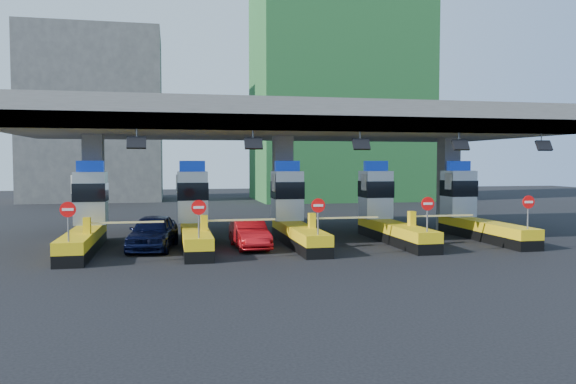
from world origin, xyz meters
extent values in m
plane|color=black|center=(0.00, 0.00, 0.00)|extent=(120.00, 120.00, 0.00)
cube|color=slate|center=(0.00, 3.00, 6.25)|extent=(28.00, 12.00, 1.50)
cube|color=#4C4C49|center=(0.00, -2.70, 5.85)|extent=(28.00, 0.60, 0.70)
cube|color=slate|center=(-10.00, 3.00, 2.75)|extent=(1.00, 1.00, 5.50)
cube|color=slate|center=(0.00, 3.00, 2.75)|extent=(1.00, 1.00, 5.50)
cube|color=slate|center=(10.00, 3.00, 2.75)|extent=(1.00, 1.00, 5.50)
cylinder|color=slate|center=(-7.50, -2.70, 5.25)|extent=(0.06, 0.06, 0.50)
cube|color=black|center=(-7.50, -2.90, 4.90)|extent=(0.80, 0.38, 0.54)
cylinder|color=slate|center=(-2.50, -2.70, 5.25)|extent=(0.06, 0.06, 0.50)
cube|color=black|center=(-2.50, -2.90, 4.90)|extent=(0.80, 0.38, 0.54)
cylinder|color=slate|center=(2.50, -2.70, 5.25)|extent=(0.06, 0.06, 0.50)
cube|color=black|center=(2.50, -2.90, 4.90)|extent=(0.80, 0.38, 0.54)
cylinder|color=slate|center=(7.50, -2.70, 5.25)|extent=(0.06, 0.06, 0.50)
cube|color=black|center=(7.50, -2.90, 4.90)|extent=(0.80, 0.38, 0.54)
cylinder|color=slate|center=(12.00, -2.70, 5.25)|extent=(0.06, 0.06, 0.50)
cube|color=black|center=(12.00, -2.90, 4.90)|extent=(0.80, 0.38, 0.54)
cube|color=black|center=(-10.00, -1.00, 0.25)|extent=(1.20, 8.00, 0.50)
cube|color=#E5B70C|center=(-10.00, -1.00, 0.75)|extent=(1.20, 8.00, 0.50)
cube|color=#9EA3A8|center=(-10.00, 1.80, 2.30)|extent=(1.50, 1.50, 2.60)
cube|color=black|center=(-10.00, 1.78, 2.60)|extent=(1.56, 1.56, 0.90)
cube|color=#0C2DBF|center=(-10.00, 1.80, 3.88)|extent=(1.30, 0.35, 0.55)
cube|color=white|center=(-10.80, 1.50, 3.00)|extent=(0.06, 0.70, 0.90)
cylinder|color=slate|center=(-10.00, -4.60, 1.65)|extent=(0.07, 0.07, 1.30)
cylinder|color=red|center=(-10.00, -4.63, 2.25)|extent=(0.60, 0.04, 0.60)
cube|color=white|center=(-10.00, -4.65, 2.25)|extent=(0.42, 0.02, 0.10)
cube|color=#E5B70C|center=(-9.65, -2.20, 1.35)|extent=(0.30, 0.35, 0.70)
cube|color=white|center=(-8.00, -2.20, 1.45)|extent=(3.20, 0.08, 0.08)
cube|color=black|center=(-5.00, -1.00, 0.25)|extent=(1.20, 8.00, 0.50)
cube|color=#E5B70C|center=(-5.00, -1.00, 0.75)|extent=(1.20, 8.00, 0.50)
cube|color=#9EA3A8|center=(-5.00, 1.80, 2.30)|extent=(1.50, 1.50, 2.60)
cube|color=black|center=(-5.00, 1.78, 2.60)|extent=(1.56, 1.56, 0.90)
cube|color=#0C2DBF|center=(-5.00, 1.80, 3.88)|extent=(1.30, 0.35, 0.55)
cube|color=white|center=(-5.80, 1.50, 3.00)|extent=(0.06, 0.70, 0.90)
cylinder|color=slate|center=(-5.00, -4.60, 1.65)|extent=(0.07, 0.07, 1.30)
cylinder|color=red|center=(-5.00, -4.63, 2.25)|extent=(0.60, 0.04, 0.60)
cube|color=white|center=(-5.00, -4.65, 2.25)|extent=(0.42, 0.02, 0.10)
cube|color=#E5B70C|center=(-4.65, -2.20, 1.35)|extent=(0.30, 0.35, 0.70)
cube|color=white|center=(-3.00, -2.20, 1.45)|extent=(3.20, 0.08, 0.08)
cube|color=black|center=(0.00, -1.00, 0.25)|extent=(1.20, 8.00, 0.50)
cube|color=#E5B70C|center=(0.00, -1.00, 0.75)|extent=(1.20, 8.00, 0.50)
cube|color=#9EA3A8|center=(0.00, 1.80, 2.30)|extent=(1.50, 1.50, 2.60)
cube|color=black|center=(0.00, 1.78, 2.60)|extent=(1.56, 1.56, 0.90)
cube|color=#0C2DBF|center=(0.00, 1.80, 3.88)|extent=(1.30, 0.35, 0.55)
cube|color=white|center=(-0.80, 1.50, 3.00)|extent=(0.06, 0.70, 0.90)
cylinder|color=slate|center=(0.00, -4.60, 1.65)|extent=(0.07, 0.07, 1.30)
cylinder|color=red|center=(0.00, -4.63, 2.25)|extent=(0.60, 0.04, 0.60)
cube|color=white|center=(0.00, -4.65, 2.25)|extent=(0.42, 0.02, 0.10)
cube|color=#E5B70C|center=(0.35, -2.20, 1.35)|extent=(0.30, 0.35, 0.70)
cube|color=white|center=(2.00, -2.20, 1.45)|extent=(3.20, 0.08, 0.08)
cube|color=black|center=(5.00, -1.00, 0.25)|extent=(1.20, 8.00, 0.50)
cube|color=#E5B70C|center=(5.00, -1.00, 0.75)|extent=(1.20, 8.00, 0.50)
cube|color=#9EA3A8|center=(5.00, 1.80, 2.30)|extent=(1.50, 1.50, 2.60)
cube|color=black|center=(5.00, 1.78, 2.60)|extent=(1.56, 1.56, 0.90)
cube|color=#0C2DBF|center=(5.00, 1.80, 3.88)|extent=(1.30, 0.35, 0.55)
cube|color=white|center=(4.20, 1.50, 3.00)|extent=(0.06, 0.70, 0.90)
cylinder|color=slate|center=(5.00, -4.60, 1.65)|extent=(0.07, 0.07, 1.30)
cylinder|color=red|center=(5.00, -4.63, 2.25)|extent=(0.60, 0.04, 0.60)
cube|color=white|center=(5.00, -4.65, 2.25)|extent=(0.42, 0.02, 0.10)
cube|color=#E5B70C|center=(5.35, -2.20, 1.35)|extent=(0.30, 0.35, 0.70)
cube|color=white|center=(7.00, -2.20, 1.45)|extent=(3.20, 0.08, 0.08)
cube|color=black|center=(10.00, -1.00, 0.25)|extent=(1.20, 8.00, 0.50)
cube|color=#E5B70C|center=(10.00, -1.00, 0.75)|extent=(1.20, 8.00, 0.50)
cube|color=#9EA3A8|center=(10.00, 1.80, 2.30)|extent=(1.50, 1.50, 2.60)
cube|color=black|center=(10.00, 1.78, 2.60)|extent=(1.56, 1.56, 0.90)
cube|color=#0C2DBF|center=(10.00, 1.80, 3.88)|extent=(1.30, 0.35, 0.55)
cube|color=white|center=(9.20, 1.50, 3.00)|extent=(0.06, 0.70, 0.90)
cylinder|color=slate|center=(10.00, -4.60, 1.65)|extent=(0.07, 0.07, 1.30)
cylinder|color=red|center=(10.00, -4.63, 2.25)|extent=(0.60, 0.04, 0.60)
cube|color=white|center=(10.00, -4.65, 2.25)|extent=(0.42, 0.02, 0.10)
cube|color=#E5B70C|center=(10.35, -2.20, 1.35)|extent=(0.30, 0.35, 0.70)
cube|color=white|center=(12.00, -2.20, 1.45)|extent=(3.20, 0.08, 0.08)
cube|color=#1E5926|center=(12.00, 32.00, 14.00)|extent=(18.00, 12.00, 28.00)
cube|color=#4C4C49|center=(-14.00, 36.00, 9.00)|extent=(14.00, 10.00, 18.00)
imported|color=black|center=(-6.93, -0.67, 0.81)|extent=(2.62, 5.00, 1.62)
imported|color=#A60C11|center=(-2.46, -1.26, 0.67)|extent=(1.62, 4.13, 1.34)
camera|label=1|loc=(-6.11, -27.50, 4.06)|focal=35.00mm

